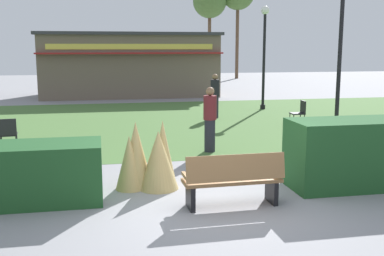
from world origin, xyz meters
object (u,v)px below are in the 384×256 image
at_px(lamppost_far, 264,45).
at_px(cafe_chair_east, 8,132).
at_px(lamppost_mid, 340,45).
at_px(food_kiosk, 129,64).
at_px(parked_car_center_slot, 156,75).
at_px(parked_car_west_slot, 81,76).
at_px(park_bench, 233,180).
at_px(cafe_chair_west, 300,111).
at_px(person_standing, 210,119).
at_px(person_strolling, 215,96).
at_px(tree_right_bg, 210,2).

distance_m(lamppost_far, cafe_chair_east, 11.81).
height_order(lamppost_mid, lamppost_far, same).
xyz_separation_m(food_kiosk, parked_car_center_slot, (2.36, 7.56, -1.10)).
bearing_deg(parked_car_west_slot, park_bench, -82.46).
bearing_deg(park_bench, lamppost_far, 68.17).
distance_m(cafe_chair_west, person_standing, 5.10).
distance_m(person_strolling, person_standing, 5.85).
height_order(cafe_chair_west, person_strolling, person_strolling).
relative_size(lamppost_mid, cafe_chair_east, 4.96).
bearing_deg(cafe_chair_east, food_kiosk, 73.88).
relative_size(park_bench, lamppost_mid, 0.39).
bearing_deg(tree_right_bg, person_standing, -103.15).
bearing_deg(tree_right_bg, parked_car_west_slot, -154.81).
distance_m(park_bench, cafe_chair_east, 6.90).
bearing_deg(cafe_chair_west, lamppost_mid, -83.98).
height_order(cafe_chair_east, person_strolling, person_strolling).
height_order(person_standing, parked_car_west_slot, person_standing).
relative_size(cafe_chair_west, person_standing, 0.53).
height_order(lamppost_far, person_standing, lamppost_far).
relative_size(lamppost_mid, lamppost_far, 1.00).
xyz_separation_m(lamppost_far, cafe_chair_east, (-9.37, -6.83, -2.24)).
bearing_deg(parked_car_west_slot, tree_right_bg, 25.19).
relative_size(food_kiosk, cafe_chair_east, 10.94).
bearing_deg(cafe_chair_east, person_strolling, 35.15).
bearing_deg(lamppost_mid, tree_right_bg, 85.14).
bearing_deg(park_bench, tree_right_bg, 77.54).
bearing_deg(person_standing, cafe_chair_east, 19.42).
relative_size(park_bench, cafe_chair_east, 1.92).
relative_size(lamppost_far, cafe_chair_east, 4.96).
distance_m(cafe_chair_east, person_standing, 5.24).
relative_size(parked_car_west_slot, tree_right_bg, 0.54).
relative_size(person_standing, parked_car_center_slot, 0.39).
height_order(cafe_chair_east, parked_car_center_slot, parked_car_center_slot).
relative_size(food_kiosk, cafe_chair_west, 10.94).
bearing_deg(lamppost_far, tree_right_bg, 83.69).
relative_size(cafe_chair_east, person_strolling, 0.53).
relative_size(cafe_chair_east, person_standing, 0.53).
distance_m(lamppost_far, person_strolling, 3.93).
xyz_separation_m(park_bench, parked_car_west_slot, (-3.52, 26.63, 0.16)).
height_order(lamppost_far, cafe_chair_east, lamppost_far).
relative_size(cafe_chair_west, tree_right_bg, 0.11).
xyz_separation_m(person_strolling, person_standing, (-1.53, -5.65, 0.00)).
distance_m(park_bench, lamppost_far, 13.14).
bearing_deg(tree_right_bg, person_strolling, -102.63).
height_order(lamppost_mid, cafe_chair_east, lamppost_mid).
bearing_deg(person_strolling, parked_car_west_slot, -19.91).
bearing_deg(food_kiosk, park_bench, -88.38).
distance_m(park_bench, parked_car_west_slot, 26.86).
height_order(cafe_chair_east, tree_right_bg, tree_right_bg).
xyz_separation_m(park_bench, lamppost_far, (4.81, 12.01, 2.29)).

